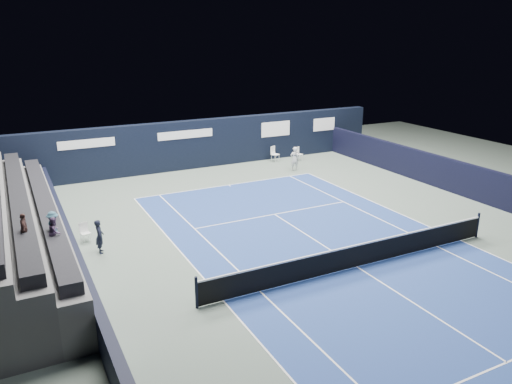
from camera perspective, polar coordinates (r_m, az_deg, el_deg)
ground at (r=20.79m, az=8.07°, el=-6.32°), size 48.00×48.00×0.00m
court_surface at (r=19.35m, az=11.48°, el=-8.40°), size 10.97×23.77×0.01m
enclosure_wall_right at (r=30.01m, az=20.36°, el=2.13°), size 0.30×22.00×1.80m
folding_chair_back_a at (r=34.19m, az=2.02°, el=4.68°), size 0.59×0.61×1.03m
folding_chair_back_b at (r=34.51m, az=4.84°, el=4.49°), size 0.51×0.50×0.93m
line_judge_chair at (r=22.22m, az=-19.00°, el=-4.21°), size 0.44×0.43×0.83m
line_judge at (r=20.84m, az=-17.45°, el=-4.86°), size 0.40×0.55×1.39m
court_markings at (r=19.35m, az=11.48°, el=-8.38°), size 11.03×23.83×0.00m
tennis_net at (r=19.14m, az=11.57°, el=-7.04°), size 12.90×0.10×1.10m
back_sponsor_wall at (r=32.64m, az=-6.51°, el=5.51°), size 26.00×0.63×3.10m
side_barrier_left at (r=20.97m, az=-20.67°, el=-5.34°), size 0.33×22.00×1.20m
tennis_player at (r=31.90m, az=4.42°, el=3.83°), size 0.61×0.84×1.52m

